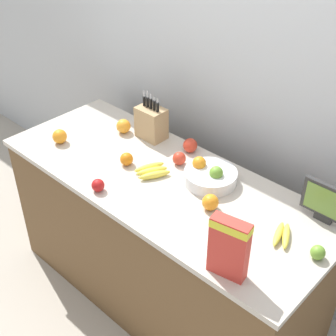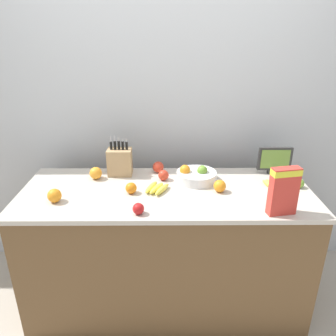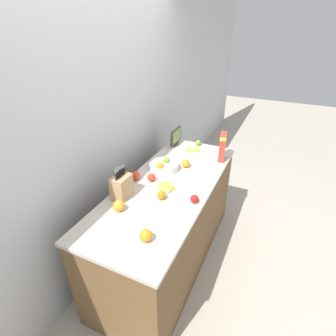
% 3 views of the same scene
% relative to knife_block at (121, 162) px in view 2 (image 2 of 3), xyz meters
% --- Properties ---
extents(ground_plane, '(14.00, 14.00, 0.00)m').
position_rel_knife_block_xyz_m(ground_plane, '(0.34, -0.26, -1.02)').
color(ground_plane, '#B2A899').
extents(wall_back, '(9.00, 0.06, 2.60)m').
position_rel_knife_block_xyz_m(wall_back, '(0.34, 0.33, 0.28)').
color(wall_back, silver).
rests_on(wall_back, ground_plane).
extents(counter, '(1.93, 0.76, 0.92)m').
position_rel_knife_block_xyz_m(counter, '(0.34, -0.26, -0.56)').
color(counter, brown).
rests_on(counter, ground_plane).
extents(knife_block, '(0.17, 0.12, 0.30)m').
position_rel_knife_block_xyz_m(knife_block, '(0.00, 0.00, 0.00)').
color(knife_block, tan).
rests_on(knife_block, counter).
extents(small_monitor, '(0.25, 0.03, 0.20)m').
position_rel_knife_block_xyz_m(small_monitor, '(1.13, 0.01, 0.01)').
color(small_monitor, '#2D2D2D').
rests_on(small_monitor, counter).
extents(cereal_box, '(0.17, 0.09, 0.29)m').
position_rel_knife_block_xyz_m(cereal_box, '(1.00, -0.57, 0.06)').
color(cereal_box, red).
rests_on(cereal_box, counter).
extents(fruit_bowl, '(0.28, 0.28, 0.12)m').
position_rel_knife_block_xyz_m(fruit_bowl, '(0.55, -0.12, -0.06)').
color(fruit_bowl, silver).
rests_on(fruit_bowl, counter).
extents(banana_bunch_left, '(0.18, 0.20, 0.04)m').
position_rel_knife_block_xyz_m(banana_bunch_left, '(0.27, -0.27, -0.08)').
color(banana_bunch_left, yellow).
rests_on(banana_bunch_left, counter).
extents(banana_bunch_right, '(0.13, 0.18, 0.03)m').
position_rel_knife_block_xyz_m(banana_bunch_right, '(1.06, -0.22, -0.08)').
color(banana_bunch_right, yellow).
rests_on(banana_bunch_right, counter).
extents(apple_rightmost, '(0.07, 0.07, 0.07)m').
position_rel_knife_block_xyz_m(apple_rightmost, '(0.18, -0.57, -0.07)').
color(apple_rightmost, red).
rests_on(apple_rightmost, counter).
extents(apple_front, '(0.08, 0.08, 0.08)m').
position_rel_knife_block_xyz_m(apple_front, '(0.28, 0.04, -0.06)').
color(apple_front, red).
rests_on(apple_front, counter).
extents(apple_near_bananas, '(0.07, 0.07, 0.07)m').
position_rel_knife_block_xyz_m(apple_near_bananas, '(1.23, -0.23, -0.07)').
color(apple_near_bananas, '#6B9E33').
rests_on(apple_near_bananas, counter).
extents(apple_by_knife_block, '(0.07, 0.07, 0.07)m').
position_rel_knife_block_xyz_m(apple_by_knife_block, '(0.32, -0.10, -0.06)').
color(apple_by_knife_block, red).
rests_on(apple_by_knife_block, counter).
extents(orange_mid_right, '(0.09, 0.09, 0.09)m').
position_rel_knife_block_xyz_m(orange_mid_right, '(-0.35, -0.42, -0.06)').
color(orange_mid_right, orange).
rests_on(orange_mid_right, counter).
extents(orange_front_center, '(0.07, 0.07, 0.07)m').
position_rel_knife_block_xyz_m(orange_front_center, '(0.11, -0.31, -0.06)').
color(orange_front_center, orange).
rests_on(orange_front_center, counter).
extents(orange_mid_left, '(0.08, 0.08, 0.08)m').
position_rel_knife_block_xyz_m(orange_mid_left, '(0.69, -0.29, -0.06)').
color(orange_mid_left, orange).
rests_on(orange_mid_left, counter).
extents(orange_front_left, '(0.09, 0.09, 0.09)m').
position_rel_knife_block_xyz_m(orange_front_left, '(-0.16, -0.08, -0.06)').
color(orange_front_left, orange).
rests_on(orange_front_left, counter).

